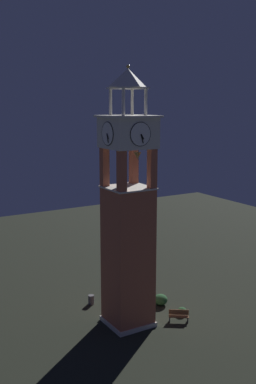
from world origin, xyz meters
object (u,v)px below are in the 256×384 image
at_px(clock_tower, 128,225).
at_px(trash_bin, 91,300).
at_px(park_bench, 179,316).
at_px(lamp_post, 141,270).

xyz_separation_m(clock_tower, trash_bin, (4.72, 0.92, -7.68)).
bearing_deg(park_bench, clock_tower, 63.38).
distance_m(park_bench, lamp_post, 6.17).
xyz_separation_m(park_bench, trash_bin, (6.55, 4.56, -0.08)).
bearing_deg(clock_tower, park_bench, -116.62).
relative_size(clock_tower, trash_bin, 24.89).
xyz_separation_m(lamp_post, trash_bin, (0.71, 4.67, -2.08)).
height_order(clock_tower, lamp_post, clock_tower).
relative_size(lamp_post, trash_bin, 4.41).
bearing_deg(park_bench, trash_bin, 34.86).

